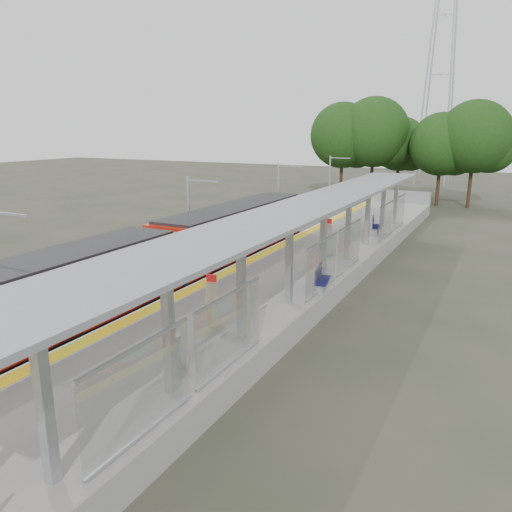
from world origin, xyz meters
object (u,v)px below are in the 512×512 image
at_px(bench_mid, 321,278).
at_px(info_pillar_near, 212,303).
at_px(info_pillar_far, 328,239).
at_px(litter_bin, 173,350).
at_px(bench_far, 375,225).
at_px(train, 162,259).

bearing_deg(bench_mid, info_pillar_near, -121.50).
relative_size(info_pillar_far, litter_bin, 2.14).
xyz_separation_m(bench_far, litter_bin, (-0.56, -22.07, -0.13)).
distance_m(bench_far, litter_bin, 22.08).
xyz_separation_m(train, bench_far, (6.15, 15.31, -0.45)).
relative_size(info_pillar_near, info_pillar_far, 0.94).
distance_m(info_pillar_near, info_pillar_far, 12.07).
xyz_separation_m(bench_far, info_pillar_near, (-1.18, -18.86, 0.23)).
relative_size(train, info_pillar_near, 14.36).
bearing_deg(bench_far, bench_mid, -100.53).
bearing_deg(bench_far, litter_bin, -106.10).
height_order(bench_mid, info_pillar_far, info_pillar_far).
bearing_deg(info_pillar_near, train, 135.63).
bearing_deg(litter_bin, train, 129.58).
bearing_deg(train, info_pillar_near, -35.53).
xyz_separation_m(info_pillar_far, litter_bin, (0.44, -15.28, -0.41)).
distance_m(bench_mid, litter_bin, 8.93).
bearing_deg(litter_bin, bench_far, 88.55).
distance_m(bench_mid, bench_far, 13.31).
bearing_deg(litter_bin, info_pillar_far, 91.65).
distance_m(train, info_pillar_near, 6.11).
relative_size(bench_mid, info_pillar_far, 0.82).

